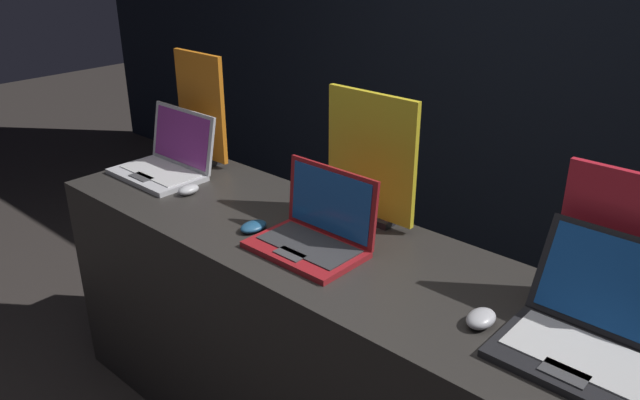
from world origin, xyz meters
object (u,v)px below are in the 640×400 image
object	(u,v)px
promo_stand_front	(201,111)
promo_stand_back	(631,252)
laptop_middle	(315,230)
laptop_front	(167,160)
mouse_back	(481,318)
mouse_middle	(253,226)
promo_stand_middle	(371,161)
mouse_front	(188,190)
laptop_back	(592,330)

from	to	relation	value
promo_stand_front	promo_stand_back	xyz separation A→B (m)	(1.76, -0.00, -0.04)
promo_stand_front	laptop_middle	bearing A→B (deg)	-16.33
laptop_front	mouse_back	world-z (taller)	laptop_front
promo_stand_front	laptop_middle	size ratio (longest dim) A/B	1.31
mouse_middle	promo_stand_middle	bearing A→B (deg)	54.53
mouse_front	mouse_middle	distance (m)	0.42
promo_stand_front	promo_stand_middle	distance (m)	0.90
promo_stand_front	promo_stand_back	size ratio (longest dim) A/B	1.19
mouse_middle	laptop_front	bearing A→B (deg)	169.58
mouse_front	laptop_middle	size ratio (longest dim) A/B	0.25
mouse_middle	mouse_back	distance (m)	0.85
laptop_middle	promo_stand_front	bearing A→B (deg)	163.67
promo_stand_front	laptop_back	distance (m)	1.78
laptop_middle	mouse_back	bearing A→B (deg)	-2.77
mouse_front	mouse_middle	world-z (taller)	mouse_front
mouse_back	mouse_front	bearing A→B (deg)	179.06
laptop_front	promo_stand_front	distance (m)	0.26
mouse_front	mouse_middle	size ratio (longest dim) A/B	0.87
laptop_middle	promo_stand_middle	xyz separation A→B (m)	(-0.00, 0.28, 0.16)
promo_stand_middle	promo_stand_front	bearing A→B (deg)	-179.01
laptop_back	laptop_front	bearing A→B (deg)	179.38
laptop_front	laptop_middle	distance (m)	0.90
promo_stand_front	laptop_middle	distance (m)	0.95
laptop_middle	promo_stand_back	size ratio (longest dim) A/B	0.91
mouse_front	promo_stand_middle	world-z (taller)	promo_stand_middle
laptop_front	mouse_front	size ratio (longest dim) A/B	4.34
laptop_back	mouse_back	size ratio (longest dim) A/B	3.83
laptop_middle	laptop_back	world-z (taller)	laptop_back
laptop_back	mouse_middle	bearing A→B (deg)	-174.62
mouse_middle	laptop_middle	bearing A→B (deg)	12.75
mouse_front	laptop_middle	bearing A→B (deg)	0.76
mouse_front	laptop_middle	world-z (taller)	laptop_middle
laptop_front	mouse_front	distance (m)	0.26
promo_stand_front	promo_stand_back	distance (m)	1.76
laptop_front	mouse_back	xyz separation A→B (m)	(1.51, -0.10, -0.04)
laptop_front	laptop_middle	xyz separation A→B (m)	(0.90, -0.07, -0.00)
laptop_back	mouse_back	bearing A→B (deg)	-162.40
mouse_middle	laptop_back	distance (m)	1.10
laptop_front	mouse_middle	world-z (taller)	laptop_front
mouse_middle	promo_stand_back	size ratio (longest dim) A/B	0.26
laptop_front	laptop_middle	world-z (taller)	laptop_front
mouse_front	promo_stand_back	distance (m)	1.55
laptop_middle	promo_stand_middle	bearing A→B (deg)	90.00
laptop_middle	promo_stand_middle	size ratio (longest dim) A/B	0.79
laptop_back	mouse_back	xyz separation A→B (m)	(-0.25, -0.08, -0.04)
laptop_front	promo_stand_front	xyz separation A→B (m)	(0.00, 0.20, 0.17)
mouse_middle	mouse_back	xyz separation A→B (m)	(0.85, 0.02, 0.00)
laptop_middle	mouse_back	world-z (taller)	laptop_middle
laptop_front	promo_stand_middle	distance (m)	0.94
laptop_front	promo_stand_back	size ratio (longest dim) A/B	0.98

